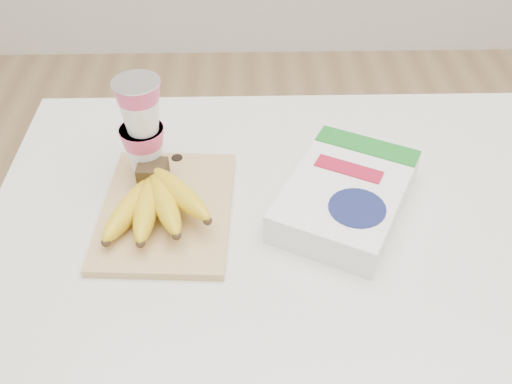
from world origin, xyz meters
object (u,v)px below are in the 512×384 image
at_px(table, 297,345).
at_px(cereal_box, 346,195).
at_px(yogurt_stack, 142,125).
at_px(cutting_board, 167,210).
at_px(bananas, 155,200).

distance_m(table, cereal_box, 0.42).
bearing_deg(table, yogurt_stack, 161.46).
bearing_deg(yogurt_stack, cutting_board, -66.88).
bearing_deg(table, cutting_board, -179.73).
bearing_deg(cutting_board, table, 3.39).
distance_m(cutting_board, yogurt_stack, 0.14).
distance_m(table, yogurt_stack, 0.57).
bearing_deg(bananas, table, 3.58).
height_order(bananas, yogurt_stack, yogurt_stack).
height_order(table, cereal_box, cereal_box).
bearing_deg(table, bananas, -176.42).
relative_size(bananas, cereal_box, 0.62).
xyz_separation_m(bananas, yogurt_stack, (-0.03, 0.10, 0.07)).
xyz_separation_m(cutting_board, cereal_box, (0.29, 0.01, 0.02)).
bearing_deg(cereal_box, table, -148.99).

